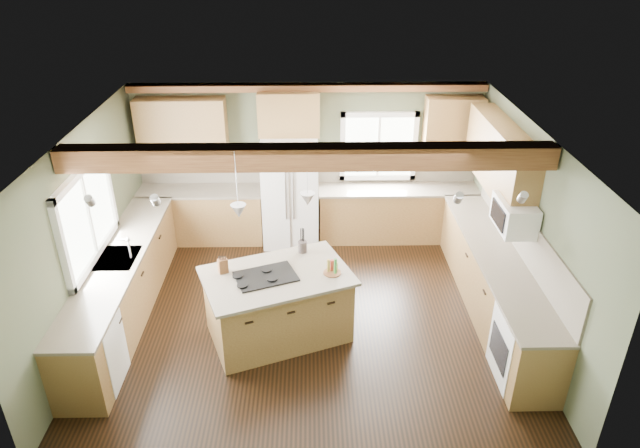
{
  "coord_description": "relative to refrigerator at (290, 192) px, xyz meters",
  "views": [
    {
      "loc": [
        0.03,
        -6.36,
        4.76
      ],
      "look_at": [
        0.15,
        0.3,
        1.26
      ],
      "focal_mm": 32.0,
      "sensor_mm": 36.0,
      "label": 1
    }
  ],
  "objects": [
    {
      "name": "upper_cab_right",
      "position": [
        2.92,
        -1.22,
        1.05
      ],
      "size": [
        0.35,
        2.2,
        0.9
      ],
      "primitive_type": "cube",
      "color": "brown",
      "rests_on": "wall_right"
    },
    {
      "name": "dishwasher",
      "position": [
        -2.19,
        -3.37,
        -0.47
      ],
      "size": [
        0.6,
        0.6,
        0.84
      ],
      "primitive_type": "cube",
      "color": "white",
      "rests_on": "floor"
    },
    {
      "name": "utensil_crock",
      "position": [
        0.22,
        -1.96,
        0.1
      ],
      "size": [
        0.15,
        0.15,
        0.16
      ],
      "primitive_type": "cylinder",
      "rotation": [
        0.0,
        0.0,
        0.38
      ],
      "color": "#3B322F",
      "rests_on": "island_top"
    },
    {
      "name": "faucet",
      "position": [
        -2.02,
        -2.07,
        0.15
      ],
      "size": [
        0.02,
        0.02,
        0.28
      ],
      "primitive_type": "cylinder",
      "color": "#B2B2B7",
      "rests_on": "sink"
    },
    {
      "name": "bottle_tray",
      "position": [
        0.59,
        -2.49,
        0.12
      ],
      "size": [
        0.3,
        0.3,
        0.21
      ],
      "primitive_type": null,
      "rotation": [
        0.0,
        0.0,
        0.46
      ],
      "color": "brown",
      "rests_on": "island_top"
    },
    {
      "name": "refrigerator",
      "position": [
        0.0,
        0.0,
        0.0
      ],
      "size": [
        0.9,
        0.74,
        1.8
      ],
      "primitive_type": "cube",
      "color": "white",
      "rests_on": "floor"
    },
    {
      "name": "backsplash_right",
      "position": [
        3.08,
        -2.07,
        0.31
      ],
      "size": [
        0.03,
        3.7,
        0.58
      ],
      "primitive_type": "cube",
      "color": "brown",
      "rests_on": "wall_right"
    },
    {
      "name": "island_top",
      "position": [
        -0.1,
        -2.51,
        0.0
      ],
      "size": [
        2.08,
        1.7,
        0.04
      ],
      "primitive_type": "cube",
      "rotation": [
        0.0,
        0.0,
        0.37
      ],
      "color": "brown",
      "rests_on": "island"
    },
    {
      "name": "base_cab_right",
      "position": [
        2.8,
        -2.07,
        -0.46
      ],
      "size": [
        0.6,
        3.7,
        0.88
      ],
      "primitive_type": "cube",
      "color": "brown",
      "rests_on": "floor"
    },
    {
      "name": "oven",
      "position": [
        2.79,
        -3.37,
        -0.47
      ],
      "size": [
        0.6,
        0.72,
        0.84
      ],
      "primitive_type": "cube",
      "color": "white",
      "rests_on": "floor"
    },
    {
      "name": "backsplash_back",
      "position": [
        0.3,
        0.36,
        0.31
      ],
      "size": [
        5.58,
        0.03,
        0.58
      ],
      "primitive_type": "cube",
      "color": "brown",
      "rests_on": "wall_back"
    },
    {
      "name": "window_back",
      "position": [
        1.45,
        0.36,
        0.65
      ],
      "size": [
        1.1,
        0.04,
        1.0
      ],
      "primitive_type": "cube",
      "color": "white",
      "rests_on": "wall_back"
    },
    {
      "name": "upper_cab_back_left",
      "position": [
        -1.69,
        0.21,
        1.05
      ],
      "size": [
        1.4,
        0.35,
        0.9
      ],
      "primitive_type": "cube",
      "color": "brown",
      "rests_on": "wall_back"
    },
    {
      "name": "ceiling_beam",
      "position": [
        0.3,
        -2.51,
        1.57
      ],
      "size": [
        5.55,
        0.26,
        0.26
      ],
      "primitive_type": "cube",
      "color": "#4B2615",
      "rests_on": "ceiling"
    },
    {
      "name": "sink",
      "position": [
        -2.2,
        -2.07,
        0.01
      ],
      "size": [
        0.5,
        0.65,
        0.03
      ],
      "primitive_type": "cube",
      "color": "#262628",
      "rests_on": "counter_left"
    },
    {
      "name": "microwave",
      "position": [
        2.88,
        -2.17,
        0.65
      ],
      "size": [
        0.4,
        0.7,
        0.38
      ],
      "primitive_type": "cube",
      "color": "white",
      "rests_on": "wall_right"
    },
    {
      "name": "island",
      "position": [
        -0.1,
        -2.51,
        -0.46
      ],
      "size": [
        1.94,
        1.56,
        0.88
      ],
      "primitive_type": "cube",
      "rotation": [
        0.0,
        0.0,
        0.37
      ],
      "color": "olive",
      "rests_on": "floor"
    },
    {
      "name": "base_cab_back_left",
      "position": [
        -1.49,
        0.08,
        -0.46
      ],
      "size": [
        2.02,
        0.6,
        0.88
      ],
      "primitive_type": "cube",
      "color": "brown",
      "rests_on": "floor"
    },
    {
      "name": "floor",
      "position": [
        0.3,
        -2.12,
        -0.9
      ],
      "size": [
        5.6,
        5.6,
        0.0
      ],
      "primitive_type": "plane",
      "color": "black",
      "rests_on": "ground"
    },
    {
      "name": "knife_block",
      "position": [
        -0.77,
        -2.45,
        0.12
      ],
      "size": [
        0.14,
        0.13,
        0.19
      ],
      "primitive_type": "cube",
      "rotation": [
        0.0,
        0.0,
        0.44
      ],
      "color": "brown",
      "rests_on": "island_top"
    },
    {
      "name": "wall_right",
      "position": [
        3.1,
        -2.12,
        0.4
      ],
      "size": [
        0.0,
        5.0,
        5.0
      ],
      "primitive_type": "plane",
      "rotation": [
        1.57,
        0.0,
        -1.57
      ],
      "color": "#4A543C",
      "rests_on": "ground"
    },
    {
      "name": "upper_cab_back_corner",
      "position": [
        2.6,
        0.21,
        1.05
      ],
      "size": [
        0.9,
        0.35,
        0.9
      ],
      "primitive_type": "cube",
      "color": "brown",
      "rests_on": "wall_back"
    },
    {
      "name": "wall_left",
      "position": [
        -2.5,
        -2.12,
        0.4
      ],
      "size": [
        0.0,
        5.0,
        5.0
      ],
      "primitive_type": "plane",
      "rotation": [
        1.57,
        0.0,
        1.57
      ],
      "color": "#4A543C",
      "rests_on": "ground"
    },
    {
      "name": "cooktop",
      "position": [
        -0.23,
        -2.56,
        0.03
      ],
      "size": [
        0.85,
        0.71,
        0.02
      ],
      "primitive_type": "cube",
      "rotation": [
        0.0,
        0.0,
        0.37
      ],
      "color": "black",
      "rests_on": "island_top"
    },
    {
      "name": "counter_back_right",
      "position": [
        1.79,
        0.08,
        0.0
      ],
      "size": [
        2.66,
        0.64,
        0.04
      ],
      "primitive_type": "cube",
      "color": "brown",
      "rests_on": "base_cab_back_right"
    },
    {
      "name": "base_cab_back_right",
      "position": [
        1.79,
        0.08,
        -0.46
      ],
      "size": [
        2.62,
        0.6,
        0.88
      ],
      "primitive_type": "cube",
      "color": "brown",
      "rests_on": "floor"
    },
    {
      "name": "window_left",
      "position": [
        -2.48,
        -2.07,
        0.65
      ],
      "size": [
        0.04,
        1.6,
        1.05
      ],
      "primitive_type": "cube",
      "color": "white",
      "rests_on": "wall_left"
    },
    {
      "name": "base_cab_left",
      "position": [
        -2.2,
        -2.07,
        -0.46
      ],
      "size": [
        0.6,
        3.7,
        0.88
      ],
      "primitive_type": "cube",
      "color": "brown",
      "rests_on": "floor"
    },
    {
      "name": "upper_cab_over_fridge",
      "position": [
        -0.0,
        0.21,
        1.25
      ],
      "size": [
        0.96,
        0.35,
        0.7
      ],
      "primitive_type": "cube",
      "color": "brown",
      "rests_on": "wall_back"
    },
    {
      "name": "counter_right",
      "position": [
        2.8,
        -2.07,
        0.0
      ],
      "size": [
        0.64,
        3.74,
        0.04
      ],
      "primitive_type": "cube",
      "color": "brown",
      "rests_on": "base_cab_right"
    },
    {
      "name": "counter_left",
      "position": [
        -2.2,
        -2.07,
        0.0
      ],
      "size": [
        0.64,
        3.74,
        0.04
      ],
      "primitive_type": "cube",
      "color": "brown",
      "rests_on": "base_cab_left"
    },
    {
      "name": "pendant_left",
      "position": [
        -0.49,
        -2.67,
        0.98
      ],
      "size": [
        0.18,
        0.18,
        0.16
      ],
      "primitive_type": "cone",
      "rotation": [
        3.14,
        0.0,
        0.0
      ],
      "color": "#B2B2B7",
      "rests_on": "ceiling"
    },
    {
      "name": "counter_back_left",
      "position": [
        -1.49,
        0.08,
        0.0
      ],
      "size": [
        2.06,
        0.64,
        0.04
      ],
      "primitive_type": "cube",
      "color": "brown",
      "rests_on": "base_cab_back_left"
    },
    {
      "name": "ceiling",
      "position": [
        0.3,
        -2.12,
        1.7
      ],
      "size": [
        5.6,
        5.6,
        0.0
      ],
      "primitive_type": "plane",
      "rotation": [
        3.14,
        0.0,
        0.0
      ],
      "color": "silver",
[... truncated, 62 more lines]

